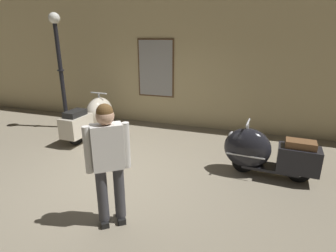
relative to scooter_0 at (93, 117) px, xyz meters
name	(u,v)px	position (x,y,z in m)	size (l,w,h in m)	color
ground_plane	(115,177)	(1.64, -1.83, -0.50)	(60.00, 60.00, 0.00)	gray
showroom_back_wall	(172,56)	(1.64, 1.67, 1.49)	(18.00, 0.24, 3.99)	#CCB784
scooter_0	(93,117)	(0.00, 0.00, 0.00)	(0.62, 1.82, 1.10)	black
scooter_1	(262,152)	(4.24, -0.86, -0.03)	(1.71, 0.60, 1.03)	black
lamppost	(60,68)	(-1.12, 0.31, 1.22)	(0.29, 0.29, 3.11)	black
visitor_0	(108,158)	(2.28, -3.00, 0.51)	(0.49, 0.43, 1.74)	black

